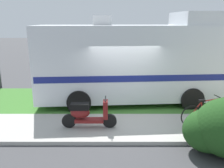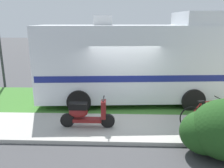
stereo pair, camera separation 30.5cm
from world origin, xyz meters
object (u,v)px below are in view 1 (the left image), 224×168
bicycle (205,113)px  pickup_truck_near (174,62)px  scooter (87,114)px  motorhome_rv (132,61)px

bicycle → pickup_truck_near: 6.89m
pickup_truck_near → scooter: bearing=-122.4°
bicycle → scooter: bearing=-176.6°
scooter → bicycle: 3.78m
bicycle → pickup_truck_near: (0.71, 6.83, 0.47)m
bicycle → motorhome_rv: bearing=131.1°
motorhome_rv → scooter: 3.37m
motorhome_rv → bicycle: 3.54m
scooter → motorhome_rv: bearing=59.7°
scooter → pickup_truck_near: (4.48, 7.06, 0.41)m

